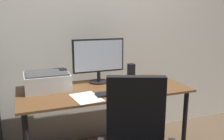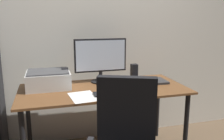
{
  "view_description": "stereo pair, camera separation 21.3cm",
  "coord_description": "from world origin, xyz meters",
  "px_view_note": "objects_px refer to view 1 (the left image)",
  "views": [
    {
      "loc": [
        -0.71,
        -2.05,
        1.4
      ],
      "look_at": [
        0.08,
        -0.01,
        0.91
      ],
      "focal_mm": 38.5,
      "sensor_mm": 36.0,
      "label": 1
    },
    {
      "loc": [
        -0.51,
        -2.12,
        1.4
      ],
      "look_at": [
        0.08,
        -0.01,
        0.91
      ],
      "focal_mm": 38.5,
      "sensor_mm": 36.0,
      "label": 2
    }
  ],
  "objects_px": {
    "coffee_mug": "(118,82)",
    "printer": "(47,81)",
    "laptop": "(148,80)",
    "mouse": "(133,89)",
    "monitor": "(99,58)",
    "speaker_left": "(63,78)",
    "speaker_right": "(131,72)",
    "keyboard": "(113,93)",
    "desk": "(104,97)"
  },
  "relations": [
    {
      "from": "speaker_left",
      "to": "printer",
      "type": "xyz_separation_m",
      "value": [
        -0.16,
        -0.05,
        -0.0
      ]
    },
    {
      "from": "monitor",
      "to": "speaker_left",
      "type": "bearing_deg",
      "value": -178.75
    },
    {
      "from": "desk",
      "to": "laptop",
      "type": "distance_m",
      "value": 0.52
    },
    {
      "from": "monitor",
      "to": "speaker_right",
      "type": "height_order",
      "value": "monitor"
    },
    {
      "from": "monitor",
      "to": "printer",
      "type": "xyz_separation_m",
      "value": [
        -0.52,
        -0.06,
        -0.17
      ]
    },
    {
      "from": "desk",
      "to": "printer",
      "type": "xyz_separation_m",
      "value": [
        -0.5,
        0.16,
        0.16
      ]
    },
    {
      "from": "mouse",
      "to": "laptop",
      "type": "distance_m",
      "value": 0.37
    },
    {
      "from": "mouse",
      "to": "printer",
      "type": "distance_m",
      "value": 0.8
    },
    {
      "from": "coffee_mug",
      "to": "printer",
      "type": "bearing_deg",
      "value": 162.73
    },
    {
      "from": "keyboard",
      "to": "mouse",
      "type": "bearing_deg",
      "value": 7.08
    },
    {
      "from": "monitor",
      "to": "mouse",
      "type": "relative_size",
      "value": 5.53
    },
    {
      "from": "monitor",
      "to": "laptop",
      "type": "relative_size",
      "value": 1.66
    },
    {
      "from": "mouse",
      "to": "laptop",
      "type": "height_order",
      "value": "mouse"
    },
    {
      "from": "mouse",
      "to": "coffee_mug",
      "type": "distance_m",
      "value": 0.17
    },
    {
      "from": "monitor",
      "to": "keyboard",
      "type": "relative_size",
      "value": 1.83
    },
    {
      "from": "laptop",
      "to": "speaker_left",
      "type": "bearing_deg",
      "value": 173.28
    },
    {
      "from": "keyboard",
      "to": "mouse",
      "type": "height_order",
      "value": "mouse"
    },
    {
      "from": "coffee_mug",
      "to": "speaker_right",
      "type": "distance_m",
      "value": 0.36
    },
    {
      "from": "mouse",
      "to": "keyboard",
      "type": "bearing_deg",
      "value": -157.6
    },
    {
      "from": "coffee_mug",
      "to": "speaker_left",
      "type": "relative_size",
      "value": 0.62
    },
    {
      "from": "printer",
      "to": "mouse",
      "type": "bearing_deg",
      "value": -24.52
    },
    {
      "from": "speaker_left",
      "to": "speaker_right",
      "type": "relative_size",
      "value": 1.0
    },
    {
      "from": "keyboard",
      "to": "speaker_right",
      "type": "distance_m",
      "value": 0.56
    },
    {
      "from": "desk",
      "to": "speaker_left",
      "type": "distance_m",
      "value": 0.43
    },
    {
      "from": "coffee_mug",
      "to": "speaker_left",
      "type": "xyz_separation_m",
      "value": [
        -0.47,
        0.24,
        0.03
      ]
    },
    {
      "from": "desk",
      "to": "printer",
      "type": "height_order",
      "value": "printer"
    },
    {
      "from": "speaker_left",
      "to": "printer",
      "type": "relative_size",
      "value": 0.43
    },
    {
      "from": "laptop",
      "to": "speaker_right",
      "type": "distance_m",
      "value": 0.2
    },
    {
      "from": "laptop",
      "to": "speaker_right",
      "type": "bearing_deg",
      "value": 134.89
    },
    {
      "from": "desk",
      "to": "monitor",
      "type": "xyz_separation_m",
      "value": [
        0.02,
        0.22,
        0.34
      ]
    },
    {
      "from": "speaker_left",
      "to": "monitor",
      "type": "bearing_deg",
      "value": 1.25
    },
    {
      "from": "speaker_right",
      "to": "coffee_mug",
      "type": "bearing_deg",
      "value": -136.28
    },
    {
      "from": "keyboard",
      "to": "mouse",
      "type": "distance_m",
      "value": 0.21
    },
    {
      "from": "laptop",
      "to": "speaker_right",
      "type": "xyz_separation_m",
      "value": [
        -0.13,
        0.14,
        0.07
      ]
    },
    {
      "from": "laptop",
      "to": "mouse",
      "type": "bearing_deg",
      "value": -137.58
    },
    {
      "from": "speaker_left",
      "to": "laptop",
      "type": "bearing_deg",
      "value": -9.42
    },
    {
      "from": "speaker_right",
      "to": "keyboard",
      "type": "bearing_deg",
      "value": -132.21
    },
    {
      "from": "mouse",
      "to": "laptop",
      "type": "relative_size",
      "value": 0.3
    },
    {
      "from": "coffee_mug",
      "to": "speaker_right",
      "type": "relative_size",
      "value": 0.62
    },
    {
      "from": "desk",
      "to": "coffee_mug",
      "type": "height_order",
      "value": "coffee_mug"
    },
    {
      "from": "printer",
      "to": "laptop",
      "type": "bearing_deg",
      "value": -5.15
    },
    {
      "from": "mouse",
      "to": "coffee_mug",
      "type": "height_order",
      "value": "coffee_mug"
    },
    {
      "from": "laptop",
      "to": "printer",
      "type": "bearing_deg",
      "value": 177.55
    },
    {
      "from": "desk",
      "to": "speaker_right",
      "type": "xyz_separation_m",
      "value": [
        0.38,
        0.21,
        0.17
      ]
    },
    {
      "from": "desk",
      "to": "keyboard",
      "type": "bearing_deg",
      "value": -86.71
    },
    {
      "from": "desk",
      "to": "speaker_left",
      "type": "height_order",
      "value": "speaker_left"
    },
    {
      "from": "coffee_mug",
      "to": "printer",
      "type": "height_order",
      "value": "printer"
    },
    {
      "from": "mouse",
      "to": "speaker_right",
      "type": "bearing_deg",
      "value": 82.08
    },
    {
      "from": "speaker_right",
      "to": "mouse",
      "type": "bearing_deg",
      "value": -112.76
    },
    {
      "from": "printer",
      "to": "coffee_mug",
      "type": "bearing_deg",
      "value": -17.27
    }
  ]
}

